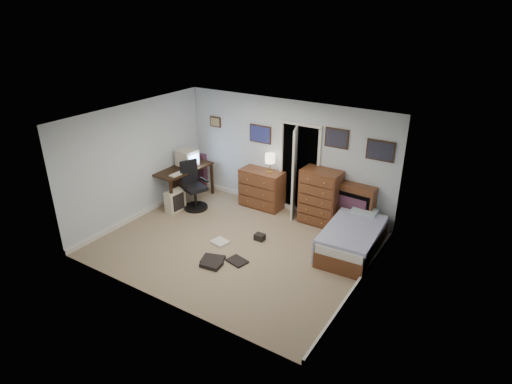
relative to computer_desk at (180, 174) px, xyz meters
The scene contains 15 objects.
floor 2.62m from the computer_desk, 25.15° to the right, with size 5.00×4.00×0.02m, color tan.
computer_desk is the anchor object (origin of this frame).
crt_monitor 0.43m from the computer_desk, 49.93° to the left, with size 0.45×0.42×0.39m.
keyboard 0.50m from the computer_desk, 52.10° to the right, with size 0.16×0.44×0.03m, color beige.
pc_tower 0.74m from the computer_desk, 61.72° to the right, with size 0.25×0.47×0.49m.
office_chair 0.62m from the computer_desk, 20.09° to the right, with size 0.69×0.69×1.11m.
media_stack 0.89m from the computer_desk, 91.48° to the left, with size 0.17×0.17×0.87m, color maroon.
low_dresser 1.97m from the computer_desk, 20.85° to the left, with size 0.99×0.50×0.88m, color brown.
table_lamp 2.22m from the computer_desk, 18.95° to the left, with size 0.22×0.22×0.43m.
doorway 2.93m from the computer_desk, 24.27° to the left, with size 0.96×1.12×2.05m.
tall_dresser 3.34m from the computer_desk, 11.58° to the left, with size 0.81×0.48×1.20m, color brown.
headboard_bookcase 3.92m from the computer_desk, 11.49° to the left, with size 1.12×0.36×1.00m.
bed 4.30m from the computer_desk, ahead, with size 1.04×1.82×0.58m.
wall_posters 3.20m from the computer_desk, 17.41° to the left, with size 4.38×0.04×0.60m.
floor_clutter 2.85m from the computer_desk, 32.28° to the right, with size 1.05×1.49×0.12m.
Camera 1 is at (4.19, -5.85, 4.37)m, focal length 30.00 mm.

